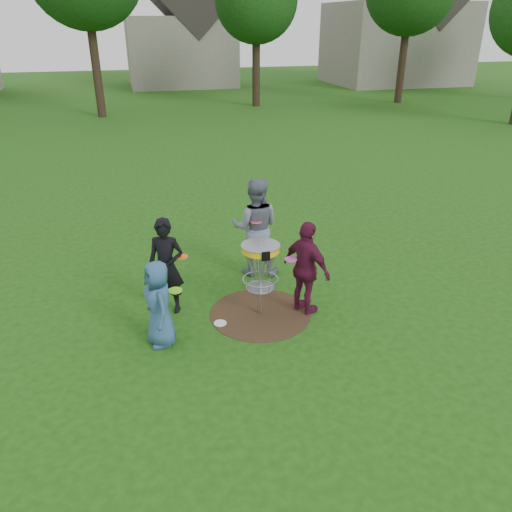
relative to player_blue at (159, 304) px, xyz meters
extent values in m
plane|color=#19470F|center=(1.76, 0.43, -0.72)|extent=(100.00, 100.00, 0.00)
cylinder|color=#47331E|center=(1.76, 0.43, -0.72)|extent=(1.80, 1.80, 0.01)
imported|color=#2F5583|center=(0.00, 0.00, 0.00)|extent=(0.58, 0.78, 1.44)
imported|color=black|center=(0.22, 0.99, 0.15)|extent=(0.74, 0.62, 1.74)
imported|color=slate|center=(2.09, 2.01, 0.28)|extent=(1.17, 1.04, 2.01)
imported|color=#591433|center=(2.55, 0.31, 0.13)|extent=(0.85, 1.08, 1.71)
cylinder|color=white|center=(1.01, 0.29, -0.71)|extent=(0.22, 0.22, 0.02)
cylinder|color=#9EA0A5|center=(1.76, 0.43, -0.03)|extent=(0.05, 0.05, 1.38)
cylinder|color=yellow|center=(1.76, 0.43, 0.56)|extent=(0.64, 0.64, 0.10)
cylinder|color=#9EA0A5|center=(1.76, 0.43, 0.61)|extent=(0.66, 0.66, 0.01)
cube|color=black|center=(1.76, 0.11, 0.56)|extent=(0.14, 0.02, 0.16)
torus|color=#9EA0A5|center=(1.76, 0.43, -0.02)|extent=(0.62, 0.62, 0.02)
torus|color=#9EA0A5|center=(1.76, 0.43, -0.18)|extent=(0.50, 0.50, 0.02)
cylinder|color=#9EA0A5|center=(1.76, 0.43, -0.19)|extent=(0.44, 0.44, 0.01)
cylinder|color=#84F21A|center=(0.27, 0.07, 0.16)|extent=(0.22, 0.22, 0.02)
cylinder|color=orange|center=(0.48, 0.89, 0.35)|extent=(0.22, 0.22, 0.02)
cylinder|color=#FF4357|center=(2.03, 1.74, 0.51)|extent=(0.22, 0.22, 0.02)
cylinder|color=#F540C9|center=(2.28, 0.35, 0.33)|extent=(0.22, 0.22, 0.02)
cylinder|color=#38281C|center=(-1.24, 21.93, 1.59)|extent=(0.46, 0.46, 4.62)
cylinder|color=#38281C|center=(7.76, 23.43, 1.17)|extent=(0.46, 0.46, 3.78)
sphere|color=#164211|center=(7.76, 23.43, 5.04)|extent=(4.68, 4.68, 4.68)
cylinder|color=#38281C|center=(16.76, 22.43, 1.38)|extent=(0.46, 0.46, 4.20)
cube|color=gray|center=(4.76, 35.43, 1.78)|extent=(8.00, 7.00, 5.00)
cube|color=gray|center=(21.76, 32.43, 2.28)|extent=(10.00, 8.00, 6.00)
camera|label=1|loc=(-0.24, -6.88, 4.01)|focal=35.00mm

